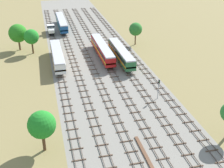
# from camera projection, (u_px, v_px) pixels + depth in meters

# --- Properties ---
(ground_plane) EXTENTS (480.00, 480.00, 0.00)m
(ground_plane) POSITION_uv_depth(u_px,v_px,m) (93.00, 53.00, 94.21)
(ground_plane) COLOR olive
(ballast_bed) EXTENTS (26.62, 176.00, 0.01)m
(ballast_bed) POSITION_uv_depth(u_px,v_px,m) (93.00, 53.00, 94.21)
(ballast_bed) COLOR gray
(ballast_bed) RESTS_ON ground
(track_far_left) EXTENTS (2.40, 126.00, 0.29)m
(track_far_left) POSITION_uv_depth(u_px,v_px,m) (56.00, 55.00, 92.61)
(track_far_left) COLOR #47382D
(track_far_left) RESTS_ON ground
(track_left) EXTENTS (2.40, 126.00, 0.29)m
(track_left) POSITION_uv_depth(u_px,v_px,m) (71.00, 54.00, 93.58)
(track_left) COLOR #47382D
(track_left) RESTS_ON ground
(track_centre_left) EXTENTS (2.40, 126.00, 0.29)m
(track_centre_left) POSITION_uv_depth(u_px,v_px,m) (85.00, 52.00, 94.54)
(track_centre_left) COLOR #47382D
(track_centre_left) RESTS_ON ground
(track_centre) EXTENTS (2.40, 126.00, 0.29)m
(track_centre) POSITION_uv_depth(u_px,v_px,m) (99.00, 51.00, 95.50)
(track_centre) COLOR #47382D
(track_centre) RESTS_ON ground
(track_centre_right) EXTENTS (2.40, 126.00, 0.29)m
(track_centre_right) POSITION_uv_depth(u_px,v_px,m) (113.00, 50.00, 96.47)
(track_centre_right) COLOR #47382D
(track_centre_right) RESTS_ON ground
(track_right) EXTENTS (2.40, 126.00, 0.29)m
(track_right) POSITION_uv_depth(u_px,v_px,m) (127.00, 49.00, 97.43)
(track_right) COLOR #47382D
(track_right) RESTS_ON ground
(diesel_railcar_centre_right_nearest) EXTENTS (2.96, 20.50, 3.80)m
(diesel_railcar_centre_right_nearest) POSITION_uv_depth(u_px,v_px,m) (121.00, 53.00, 87.02)
(diesel_railcar_centre_right_nearest) COLOR #286638
(diesel_railcar_centre_right_nearest) RESTS_ON ground
(diesel_railcar_far_left_near) EXTENTS (2.96, 20.50, 3.80)m
(diesel_railcar_far_left_near) POSITION_uv_depth(u_px,v_px,m) (57.00, 56.00, 85.31)
(diesel_railcar_far_left_near) COLOR white
(diesel_railcar_far_left_near) RESTS_ON ground
(passenger_coach_centre_mid) EXTENTS (2.96, 22.00, 3.80)m
(passenger_coach_centre_mid) POSITION_uv_depth(u_px,v_px,m) (102.00, 49.00, 90.15)
(passenger_coach_centre_mid) COLOR red
(passenger_coach_centre_mid) RESTS_ON ground
(shunter_loco_far_left_midfar) EXTENTS (2.74, 8.46, 3.10)m
(shunter_loco_far_left_midfar) POSITION_uv_depth(u_px,v_px,m) (51.00, 28.00, 112.10)
(shunter_loco_far_left_midfar) COLOR white
(shunter_loco_far_left_midfar) RESTS_ON ground
(passenger_coach_left_far) EXTENTS (2.96, 22.00, 3.80)m
(passenger_coach_left_far) POSITION_uv_depth(u_px,v_px,m) (61.00, 22.00, 117.81)
(passenger_coach_left_far) COLOR #194C8C
(passenger_coach_left_far) RESTS_ON ground
(signal_post_nearest) EXTENTS (0.28, 0.47, 4.81)m
(signal_post_nearest) POSITION_uv_depth(u_px,v_px,m) (159.00, 86.00, 67.02)
(signal_post_nearest) COLOR gray
(signal_post_nearest) RESTS_ON ground
(lineside_tree_0) EXTENTS (4.34, 4.34, 7.52)m
(lineside_tree_0) POSITION_uv_depth(u_px,v_px,m) (136.00, 29.00, 99.23)
(lineside_tree_0) COLOR #4C331E
(lineside_tree_0) RESTS_ON ground
(lineside_tree_1) EXTENTS (5.76, 5.76, 8.41)m
(lineside_tree_1) POSITION_uv_depth(u_px,v_px,m) (18.00, 33.00, 94.56)
(lineside_tree_1) COLOR #4C331E
(lineside_tree_1) RESTS_ON ground
(lineside_tree_3) EXTENTS (4.77, 4.77, 7.63)m
(lineside_tree_3) POSITION_uv_depth(u_px,v_px,m) (42.00, 125.00, 49.79)
(lineside_tree_3) COLOR #4C331E
(lineside_tree_3) RESTS_ON ground
(lineside_tree_4) EXTENTS (4.57, 4.57, 7.67)m
(lineside_tree_4) POSITION_uv_depth(u_px,v_px,m) (31.00, 37.00, 91.82)
(lineside_tree_4) COLOR #4C331E
(lineside_tree_4) RESTS_ON ground
(spare_rail_bundle) EXTENTS (0.60, 10.00, 0.24)m
(spare_rail_bundle) POSITION_uv_depth(u_px,v_px,m) (145.00, 154.00, 50.89)
(spare_rail_bundle) COLOR brown
(spare_rail_bundle) RESTS_ON ground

